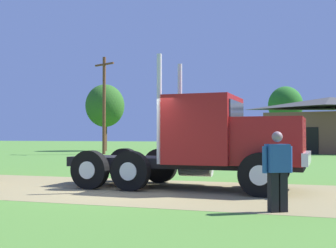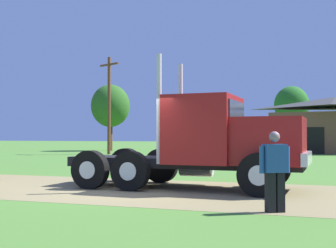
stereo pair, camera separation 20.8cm
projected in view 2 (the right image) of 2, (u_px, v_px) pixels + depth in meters
The scene contains 8 objects.
ground_plane at pixel (134, 190), 12.21m from camera, with size 200.00×200.00×0.00m, color #4D7F30.
dirt_track at pixel (134, 190), 12.21m from camera, with size 120.00×5.55×0.01m, color #8A7D52.
truck_foreground_white at pixel (213, 143), 12.36m from camera, with size 6.90×2.79×3.72m.
visitor_standing_near at pixel (275, 169), 8.63m from camera, with size 0.56×0.45×1.58m.
shed_building at pixel (336, 126), 37.93m from camera, with size 11.50×7.38×4.85m.
utility_pole_near at pixel (109, 102), 36.08m from camera, with size 2.07×1.00×7.94m.
tree_left at pixel (110, 106), 44.25m from camera, with size 3.88×3.88×6.65m.
tree_mid at pixel (292, 105), 50.38m from camera, with size 3.92×3.92×7.17m.
Camera 2 is at (4.86, -11.29, 1.49)m, focal length 47.23 mm.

